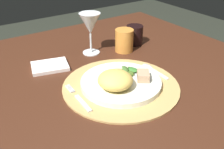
# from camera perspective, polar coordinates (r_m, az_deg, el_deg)

# --- Properties ---
(dining_table) EXTENTS (1.29, 1.07, 0.71)m
(dining_table) POSITION_cam_1_polar(r_m,az_deg,el_deg) (0.91, -4.27, -7.68)
(dining_table) COLOR #432214
(dining_table) RESTS_ON ground
(placemat) EXTENTS (0.37, 0.37, 0.01)m
(placemat) POSITION_cam_1_polar(r_m,az_deg,el_deg) (0.81, 1.99, -2.50)
(placemat) COLOR tan
(placemat) RESTS_ON dining_table
(dinner_plate) EXTENTS (0.25, 0.25, 0.02)m
(dinner_plate) POSITION_cam_1_polar(r_m,az_deg,el_deg) (0.80, 2.00, -1.80)
(dinner_plate) COLOR silver
(dinner_plate) RESTS_ON placemat
(pasta_serving) EXTENTS (0.12, 0.12, 0.05)m
(pasta_serving) POSITION_cam_1_polar(r_m,az_deg,el_deg) (0.75, 0.75, -1.22)
(pasta_serving) COLOR #EAC15B
(pasta_serving) RESTS_ON dinner_plate
(salad_greens) EXTENTS (0.10, 0.08, 0.03)m
(salad_greens) POSITION_cam_1_polar(r_m,az_deg,el_deg) (0.83, 2.79, 0.61)
(salad_greens) COLOR #39772E
(salad_greens) RESTS_ON dinner_plate
(bread_piece) EXTENTS (0.06, 0.06, 0.02)m
(bread_piece) POSITION_cam_1_polar(r_m,az_deg,el_deg) (0.80, 6.98, -0.29)
(bread_piece) COLOR tan
(bread_piece) RESTS_ON dinner_plate
(fork) EXTENTS (0.02, 0.16, 0.00)m
(fork) POSITION_cam_1_polar(r_m,az_deg,el_deg) (0.74, -7.39, -5.39)
(fork) COLOR silver
(fork) RESTS_ON placemat
(spoon) EXTENTS (0.03, 0.13, 0.01)m
(spoon) POSITION_cam_1_polar(r_m,az_deg,el_deg) (0.90, 8.66, 1.31)
(spoon) COLOR silver
(spoon) RESTS_ON placemat
(napkin) EXTENTS (0.15, 0.13, 0.01)m
(napkin) POSITION_cam_1_polar(r_m,az_deg,el_deg) (0.94, -13.73, 1.82)
(napkin) COLOR white
(napkin) RESTS_ON dining_table
(wine_glass) EXTENTS (0.08, 0.08, 0.16)m
(wine_glass) POSITION_cam_1_polar(r_m,az_deg,el_deg) (0.99, -4.93, 11.02)
(wine_glass) COLOR silver
(wine_glass) RESTS_ON dining_table
(amber_tumbler) EXTENTS (0.07, 0.07, 0.09)m
(amber_tumbler) POSITION_cam_1_polar(r_m,az_deg,el_deg) (1.03, 2.74, 7.63)
(amber_tumbler) COLOR orange
(amber_tumbler) RESTS_ON dining_table
(dark_tumbler) EXTENTS (0.07, 0.07, 0.08)m
(dark_tumbler) POSITION_cam_1_polar(r_m,az_deg,el_deg) (1.11, 5.06, 8.80)
(dark_tumbler) COLOR black
(dark_tumbler) RESTS_ON dining_table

